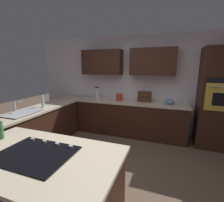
{
  "coord_description": "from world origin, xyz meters",
  "views": [
    {
      "loc": [
        -0.8,
        2.22,
        1.77
      ],
      "look_at": [
        0.39,
        -1.1,
        1.02
      ],
      "focal_mm": 25.37,
      "sensor_mm": 36.0,
      "label": 1
    }
  ],
  "objects_px": {
    "blender": "(97,94)",
    "mixing_bowl": "(169,102)",
    "wall_oven": "(219,99)",
    "sink_unit": "(23,112)",
    "dish_soap_bottle": "(43,102)",
    "cooktop": "(36,153)",
    "spice_rack": "(145,97)",
    "oil_bottle": "(0,129)",
    "kettle": "(119,97)"
  },
  "relations": [
    {
      "from": "sink_unit",
      "to": "kettle",
      "type": "bearing_deg",
      "value": -129.27
    },
    {
      "from": "spice_rack",
      "to": "oil_bottle",
      "type": "distance_m",
      "value": 3.08
    },
    {
      "from": "blender",
      "to": "oil_bottle",
      "type": "height_order",
      "value": "blender"
    },
    {
      "from": "sink_unit",
      "to": "spice_rack",
      "type": "xyz_separation_m",
      "value": [
        -2.08,
        -1.82,
        0.12
      ]
    },
    {
      "from": "sink_unit",
      "to": "dish_soap_bottle",
      "type": "xyz_separation_m",
      "value": [
        -0.06,
        -0.48,
        0.11
      ]
    },
    {
      "from": "sink_unit",
      "to": "spice_rack",
      "type": "relative_size",
      "value": 2.07
    },
    {
      "from": "cooktop",
      "to": "spice_rack",
      "type": "bearing_deg",
      "value": -103.21
    },
    {
      "from": "cooktop",
      "to": "dish_soap_bottle",
      "type": "bearing_deg",
      "value": -49.31
    },
    {
      "from": "sink_unit",
      "to": "mixing_bowl",
      "type": "relative_size",
      "value": 3.05
    },
    {
      "from": "wall_oven",
      "to": "sink_unit",
      "type": "height_order",
      "value": "wall_oven"
    },
    {
      "from": "blender",
      "to": "mixing_bowl",
      "type": "height_order",
      "value": "blender"
    },
    {
      "from": "blender",
      "to": "mixing_bowl",
      "type": "distance_m",
      "value": 1.9
    },
    {
      "from": "sink_unit",
      "to": "kettle",
      "type": "distance_m",
      "value": 2.26
    },
    {
      "from": "wall_oven",
      "to": "kettle",
      "type": "distance_m",
      "value": 2.25
    },
    {
      "from": "spice_rack",
      "to": "blender",
      "type": "bearing_deg",
      "value": 3.15
    },
    {
      "from": "cooktop",
      "to": "mixing_bowl",
      "type": "distance_m",
      "value": 3.1
    },
    {
      "from": "mixing_bowl",
      "to": "spice_rack",
      "type": "distance_m",
      "value": 0.61
    },
    {
      "from": "cooktop",
      "to": "mixing_bowl",
      "type": "relative_size",
      "value": 3.31
    },
    {
      "from": "sink_unit",
      "to": "cooktop",
      "type": "relative_size",
      "value": 0.92
    },
    {
      "from": "sink_unit",
      "to": "blender",
      "type": "height_order",
      "value": "blender"
    },
    {
      "from": "kettle",
      "to": "mixing_bowl",
      "type": "bearing_deg",
      "value": 180.0
    },
    {
      "from": "mixing_bowl",
      "to": "kettle",
      "type": "bearing_deg",
      "value": 0.0
    },
    {
      "from": "mixing_bowl",
      "to": "cooktop",
      "type": "bearing_deg",
      "value": 65.63
    },
    {
      "from": "oil_bottle",
      "to": "blender",
      "type": "bearing_deg",
      "value": -91.32
    },
    {
      "from": "kettle",
      "to": "wall_oven",
      "type": "bearing_deg",
      "value": 179.69
    },
    {
      "from": "cooktop",
      "to": "oil_bottle",
      "type": "distance_m",
      "value": 0.71
    },
    {
      "from": "cooktop",
      "to": "kettle",
      "type": "bearing_deg",
      "value": -90.61
    },
    {
      "from": "cooktop",
      "to": "dish_soap_bottle",
      "type": "distance_m",
      "value": 2.06
    },
    {
      "from": "sink_unit",
      "to": "blender",
      "type": "xyz_separation_m",
      "value": [
        -0.78,
        -1.75,
        0.13
      ]
    },
    {
      "from": "spice_rack",
      "to": "sink_unit",
      "type": "bearing_deg",
      "value": 41.19
    },
    {
      "from": "spice_rack",
      "to": "kettle",
      "type": "xyz_separation_m",
      "value": [
        0.65,
        0.07,
        -0.04
      ]
    },
    {
      "from": "spice_rack",
      "to": "cooktop",
      "type": "bearing_deg",
      "value": 76.79
    },
    {
      "from": "blender",
      "to": "oil_bottle",
      "type": "xyz_separation_m",
      "value": [
        0.06,
        2.69,
        -0.03
      ]
    },
    {
      "from": "kettle",
      "to": "dish_soap_bottle",
      "type": "xyz_separation_m",
      "value": [
        1.37,
        1.27,
        0.04
      ]
    },
    {
      "from": "cooktop",
      "to": "sink_unit",
      "type": "bearing_deg",
      "value": -37.64
    },
    {
      "from": "blender",
      "to": "oil_bottle",
      "type": "relative_size",
      "value": 1.13
    },
    {
      "from": "kettle",
      "to": "dish_soap_bottle",
      "type": "distance_m",
      "value": 1.87
    },
    {
      "from": "mixing_bowl",
      "to": "spice_rack",
      "type": "bearing_deg",
      "value": -6.79
    },
    {
      "from": "sink_unit",
      "to": "dish_soap_bottle",
      "type": "relative_size",
      "value": 2.16
    },
    {
      "from": "wall_oven",
      "to": "blender",
      "type": "relative_size",
      "value": 6.39
    },
    {
      "from": "mixing_bowl",
      "to": "spice_rack",
      "type": "xyz_separation_m",
      "value": [
        0.6,
        -0.07,
        0.07
      ]
    },
    {
      "from": "spice_rack",
      "to": "dish_soap_bottle",
      "type": "relative_size",
      "value": 1.04
    },
    {
      "from": "sink_unit",
      "to": "cooktop",
      "type": "bearing_deg",
      "value": 142.36
    },
    {
      "from": "sink_unit",
      "to": "cooktop",
      "type": "height_order",
      "value": "sink_unit"
    },
    {
      "from": "mixing_bowl",
      "to": "kettle",
      "type": "relative_size",
      "value": 1.19
    },
    {
      "from": "wall_oven",
      "to": "mixing_bowl",
      "type": "xyz_separation_m",
      "value": [
        1.0,
        -0.01,
        -0.13
      ]
    },
    {
      "from": "blender",
      "to": "kettle",
      "type": "xyz_separation_m",
      "value": [
        -0.65,
        0.0,
        -0.05
      ]
    },
    {
      "from": "blender",
      "to": "spice_rack",
      "type": "height_order",
      "value": "blender"
    },
    {
      "from": "cooktop",
      "to": "mixing_bowl",
      "type": "height_order",
      "value": "mixing_bowl"
    },
    {
      "from": "mixing_bowl",
      "to": "spice_rack",
      "type": "height_order",
      "value": "spice_rack"
    }
  ]
}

